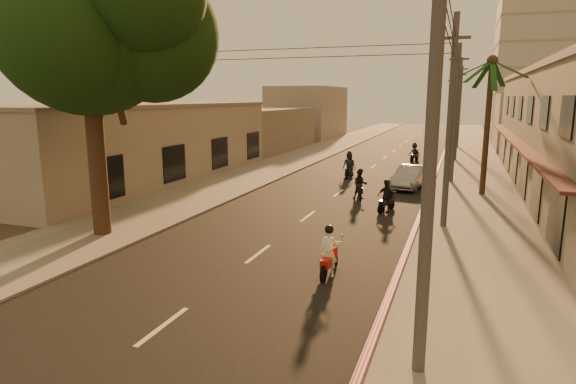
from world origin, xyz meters
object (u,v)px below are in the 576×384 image
(palm_tree, at_px, (492,69))
(scooter_mid_b, at_px, (386,197))
(broadleaf_tree, at_px, (97,21))
(scooter_far_a, at_px, (349,166))
(parked_car, at_px, (411,177))
(scooter_mid_a, at_px, (360,185))
(scooter_far_b, at_px, (414,153))
(scooter_red, at_px, (329,254))

(palm_tree, distance_m, scooter_mid_b, 9.81)
(broadleaf_tree, relative_size, scooter_far_a, 6.22)
(scooter_mid_b, bearing_deg, parked_car, 104.67)
(scooter_mid_a, relative_size, scooter_mid_b, 1.05)
(scooter_mid_a, distance_m, scooter_far_b, 17.08)
(palm_tree, xyz_separation_m, parked_car, (-4.15, 1.17, -6.44))
(broadleaf_tree, relative_size, scooter_far_b, 6.95)
(broadleaf_tree, relative_size, palm_tree, 1.48)
(parked_car, bearing_deg, scooter_mid_b, -84.16)
(scooter_far_a, bearing_deg, broadleaf_tree, -108.59)
(scooter_red, distance_m, scooter_far_a, 19.30)
(broadleaf_tree, distance_m, parked_car, 19.89)
(scooter_mid_b, bearing_deg, scooter_mid_a, 143.26)
(parked_car, bearing_deg, scooter_far_b, 104.28)
(scooter_mid_b, relative_size, parked_car, 0.37)
(palm_tree, distance_m, scooter_far_a, 11.35)
(broadleaf_tree, height_order, palm_tree, broadleaf_tree)
(palm_tree, bearing_deg, scooter_mid_b, -128.51)
(scooter_mid_a, distance_m, parked_car, 4.91)
(broadleaf_tree, xyz_separation_m, scooter_mid_b, (9.98, 8.03, -7.72))
(scooter_far_b, xyz_separation_m, parked_car, (1.00, -12.71, -0.09))
(palm_tree, xyz_separation_m, scooter_mid_a, (-6.48, -3.15, -6.35))
(scooter_far_a, bearing_deg, parked_car, -29.51)
(scooter_mid_b, distance_m, scooter_far_b, 19.71)
(scooter_red, bearing_deg, scooter_far_a, 102.79)
(scooter_red, height_order, scooter_far_a, scooter_far_a)
(palm_tree, relative_size, scooter_far_a, 4.22)
(scooter_mid_a, bearing_deg, broadleaf_tree, -142.21)
(scooter_mid_a, bearing_deg, scooter_red, -98.06)
(scooter_far_a, height_order, scooter_far_b, scooter_far_a)
(scooter_red, distance_m, scooter_far_b, 29.10)
(scooter_mid_b, distance_m, parked_car, 7.01)
(scooter_far_b, height_order, parked_car, scooter_far_b)
(scooter_mid_a, bearing_deg, scooter_far_a, 92.65)
(broadleaf_tree, relative_size, scooter_mid_a, 6.95)
(scooter_red, distance_m, scooter_mid_a, 12.16)
(palm_tree, bearing_deg, scooter_far_a, 156.70)
(scooter_mid_a, height_order, scooter_far_a, scooter_far_a)
(scooter_mid_a, distance_m, scooter_mid_b, 3.25)
(palm_tree, bearing_deg, parked_car, 164.25)
(scooter_mid_a, relative_size, parked_car, 0.39)
(scooter_mid_a, bearing_deg, parked_car, 46.64)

